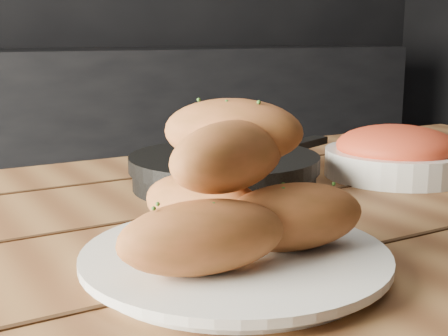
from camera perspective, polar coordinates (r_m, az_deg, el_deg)
counter at (r=2.65m, az=-10.78°, el=0.86°), size 2.80×0.60×0.90m
table at (r=0.77m, az=9.17°, el=-11.42°), size 1.46×0.93×0.75m
plate at (r=0.57m, az=1.04°, el=-8.36°), size 0.28×0.28×0.02m
bread_rolls at (r=0.55m, az=0.79°, el=-2.00°), size 0.24×0.20×0.13m
skillet at (r=0.86m, az=0.12°, el=-0.17°), size 0.39×0.26×0.05m
bowl at (r=0.96m, az=15.48°, el=1.23°), size 0.21×0.21×0.08m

